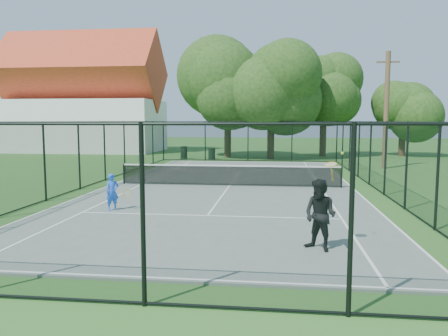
# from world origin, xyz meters

# --- Properties ---
(ground) EXTENTS (120.00, 120.00, 0.00)m
(ground) POSITION_xyz_m (0.00, 0.00, 0.00)
(ground) COLOR #2A5E20
(tennis_court) EXTENTS (11.00, 24.00, 0.06)m
(tennis_court) POSITION_xyz_m (0.00, 0.00, 0.03)
(tennis_court) COLOR slate
(tennis_court) RESTS_ON ground
(tennis_net) EXTENTS (10.08, 0.08, 0.95)m
(tennis_net) POSITION_xyz_m (0.00, 0.00, 0.58)
(tennis_net) COLOR black
(tennis_net) RESTS_ON tennis_court
(fence) EXTENTS (13.10, 26.10, 3.00)m
(fence) POSITION_xyz_m (0.00, 0.00, 1.50)
(fence) COLOR black
(fence) RESTS_ON ground
(tree_near_left) EXTENTS (6.74, 6.74, 8.79)m
(tree_near_left) POSITION_xyz_m (-1.90, 16.24, 5.41)
(tree_near_left) COLOR #332114
(tree_near_left) RESTS_ON ground
(tree_near_mid) EXTENTS (6.66, 6.66, 8.71)m
(tree_near_mid) POSITION_xyz_m (1.66, 15.40, 5.36)
(tree_near_mid) COLOR #332114
(tree_near_mid) RESTS_ON ground
(tree_near_right) EXTENTS (5.84, 5.84, 8.06)m
(tree_near_right) POSITION_xyz_m (6.06, 18.47, 5.12)
(tree_near_right) COLOR #332114
(tree_near_right) RESTS_ON ground
(tree_far_right) EXTENTS (4.50, 4.50, 5.95)m
(tree_far_right) POSITION_xyz_m (12.86, 19.48, 3.68)
(tree_far_right) COLOR #332114
(tree_far_right) RESTS_ON ground
(building) EXTENTS (15.30, 8.15, 11.87)m
(building) POSITION_xyz_m (-17.00, 22.00, 4.93)
(building) COLOR silver
(building) RESTS_ON ground
(trash_bin_left) EXTENTS (0.58, 0.58, 0.99)m
(trash_bin_left) POSITION_xyz_m (-5.20, 14.37, 0.50)
(trash_bin_left) COLOR black
(trash_bin_left) RESTS_ON ground
(trash_bin_right) EXTENTS (0.58, 0.58, 0.88)m
(trash_bin_right) POSITION_xyz_m (-2.92, 14.12, 0.45)
(trash_bin_right) COLOR black
(trash_bin_right) RESTS_ON ground
(utility_pole) EXTENTS (1.40, 0.30, 7.32)m
(utility_pole) POSITION_xyz_m (8.95, 9.00, 3.72)
(utility_pole) COLOR #4C3823
(utility_pole) RESTS_ON ground
(player_blue) EXTENTS (0.85, 0.51, 1.21)m
(player_blue) POSITION_xyz_m (-3.27, -5.91, 0.67)
(player_blue) COLOR blue
(player_blue) RESTS_ON tennis_court
(player_black) EXTENTS (1.07, 1.01, 2.24)m
(player_black) POSITION_xyz_m (3.12, -9.71, 0.88)
(player_black) COLOR black
(player_black) RESTS_ON tennis_court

